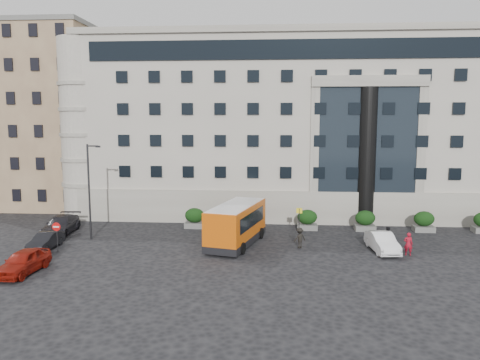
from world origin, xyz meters
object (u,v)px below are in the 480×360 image
object	(u,v)px
parked_car_a	(23,262)
pedestrian_b	(387,238)
hedge_a	(195,218)
pedestrian_a	(408,244)
hedge_d	(365,220)
red_truck	(95,195)
hedge_b	(250,219)
hedge_e	(424,221)
parked_car_b	(46,241)
white_taxi	(382,242)
bus_stop_sign	(299,217)
hedge_c	(307,220)
minibus	(236,223)
pedestrian_c	(300,238)
street_lamp	(90,188)
no_entry_sign	(57,231)
parked_car_d	(139,203)
parked_car_c	(61,225)

from	to	relation	value
parked_car_a	pedestrian_b	xyz separation A→B (m)	(25.19, 7.78, 0.09)
hedge_a	pedestrian_a	world-z (taller)	hedge_a
hedge_d	red_truck	bearing A→B (deg)	160.56
hedge_b	hedge_e	size ratio (longest dim) A/B	1.00
hedge_e	parked_car_b	xyz separation A→B (m)	(-31.13, -8.00, -0.28)
white_taxi	pedestrian_b	distance (m)	1.09
bus_stop_sign	red_truck	size ratio (longest dim) A/B	0.52
hedge_c	bus_stop_sign	world-z (taller)	bus_stop_sign
parked_car_a	pedestrian_b	world-z (taller)	pedestrian_b
minibus	parked_car_b	size ratio (longest dim) A/B	2.11
parked_car_b	hedge_c	bearing A→B (deg)	22.07
red_truck	pedestrian_c	xyz separation A→B (m)	(22.83, -16.54, -0.47)
hedge_c	red_truck	bearing A→B (deg)	156.74
parked_car_a	pedestrian_a	bearing A→B (deg)	16.79
street_lamp	no_entry_sign	xyz separation A→B (m)	(-1.06, -4.04, -2.72)
hedge_d	parked_car_d	distance (m)	24.70
hedge_d	bus_stop_sign	distance (m)	6.76
hedge_d	hedge_c	bearing A→B (deg)	180.00
parked_car_c	no_entry_sign	bearing A→B (deg)	-71.69
red_truck	parked_car_d	world-z (taller)	red_truck
street_lamp	parked_car_a	size ratio (longest dim) A/B	1.76
hedge_a	hedge_b	world-z (taller)	same
bus_stop_sign	parked_car_b	xyz separation A→B (m)	(-19.83, -5.20, -1.09)
street_lamp	pedestrian_c	world-z (taller)	street_lamp
street_lamp	parked_car_d	bearing A→B (deg)	88.96
hedge_b	no_entry_sign	world-z (taller)	no_entry_sign
parked_car_b	parked_car_c	distance (m)	5.03
no_entry_sign	parked_car_c	world-z (taller)	no_entry_sign
hedge_c	street_lamp	bearing A→B (deg)	-165.33
hedge_b	parked_car_b	xyz separation A→B (m)	(-15.53, -8.00, -0.28)
hedge_d	no_entry_sign	size ratio (longest dim) A/B	0.79
parked_car_a	pedestrian_a	distance (m)	26.97
parked_car_d	pedestrian_b	xyz separation A→B (m)	(23.88, -14.09, 0.11)
minibus	parked_car_b	bearing A→B (deg)	-156.09
hedge_a	minibus	distance (m)	7.12
hedge_e	minibus	size ratio (longest dim) A/B	0.22
bus_stop_sign	hedge_b	bearing A→B (deg)	146.93
parked_car_c	pedestrian_a	world-z (taller)	pedestrian_a
pedestrian_c	parked_car_d	bearing A→B (deg)	-72.71
red_truck	parked_car_a	distance (m)	24.34
minibus	hedge_e	bearing A→B (deg)	33.25
hedge_e	red_truck	distance (m)	35.77
parked_car_b	pedestrian_a	xyz separation A→B (m)	(27.61, 0.31, 0.22)
hedge_d	hedge_e	world-z (taller)	same
red_truck	no_entry_sign	bearing A→B (deg)	-70.47
hedge_c	hedge_d	bearing A→B (deg)	0.00
bus_stop_sign	minibus	distance (m)	5.86
bus_stop_sign	no_entry_sign	xyz separation A→B (m)	(-18.50, -6.04, -0.08)
hedge_b	pedestrian_c	xyz separation A→B (m)	(4.17, -6.29, -0.12)
bus_stop_sign	pedestrian_a	xyz separation A→B (m)	(7.79, -4.90, -0.86)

